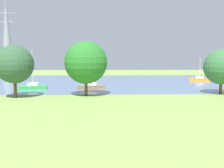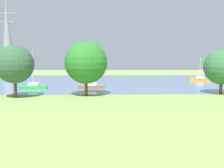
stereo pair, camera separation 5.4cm
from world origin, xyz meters
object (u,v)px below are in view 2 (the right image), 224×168
Objects in this scene: electricity_pylon at (7,36)px; sailboat_green at (33,86)px; sailboat_brown at (91,86)px; tree_east_far at (222,67)px; sailboat_orange at (200,79)px; tree_west_far at (86,62)px; tree_east_near at (15,64)px.

sailboat_green is at bearing -65.00° from electricity_pylon.
sailboat_brown is 0.90× the size of tree_east_far.
sailboat_brown is (-25.44, -14.14, 0.01)m from sailboat_orange.
tree_east_far is at bearing -102.88° from sailboat_orange.
sailboat_brown is at bearing -150.94° from sailboat_orange.
tree_east_far is at bearing 2.66° from tree_west_far.
tree_east_far is (30.81, 2.42, -0.49)m from tree_east_near.
electricity_pylon reaches higher than sailboat_orange.
tree_east_near is 1.07× the size of tree_east_far.
electricity_pylon is (-32.25, 55.54, 8.40)m from tree_west_far.
sailboat_green is 0.86× the size of tree_west_far.
tree_east_near is at bearing -68.63° from electricity_pylon.
sailboat_green reaches higher than sailboat_brown.
tree_east_far reaches higher than sailboat_brown.
sailboat_green is at bearing 141.52° from tree_west_far.
sailboat_green is at bearing -178.44° from sailboat_brown.
sailboat_green is at bearing 167.15° from tree_east_far.
sailboat_orange is 0.69× the size of tree_west_far.
tree_west_far is 1.16× the size of tree_east_far.
sailboat_orange is 38.66m from sailboat_green.
sailboat_green is at bearing 90.84° from tree_east_near.
tree_west_far reaches higher than tree_east_far.
sailboat_orange is 0.81× the size of sailboat_green.
sailboat_green is 1.00× the size of tree_east_far.
tree_west_far is (-25.77, -22.45, 4.50)m from sailboat_orange.
sailboat_brown reaches higher than sailboat_orange.
tree_east_near reaches higher than sailboat_brown.
electricity_pylon reaches higher than tree_east_far.
electricity_pylon is at bearing 124.60° from sailboat_brown.
tree_west_far reaches higher than sailboat_green.
electricity_pylon is (-58.02, 33.10, 12.89)m from sailboat_orange.
electricity_pylon reaches higher than sailboat_brown.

